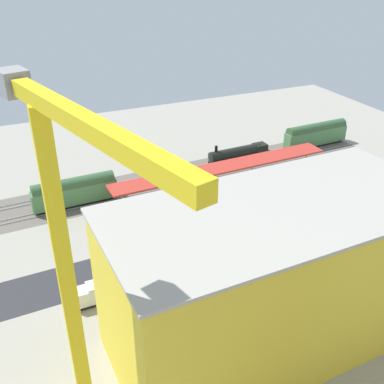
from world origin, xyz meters
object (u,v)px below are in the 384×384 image
(locomotive, at_px, (241,153))
(box_truck_1, at_px, (269,246))
(platform_canopy_near, at_px, (223,167))
(construction_building, at_px, (272,278))
(parked_car_1, at_px, (258,213))
(street_tree_1, at_px, (261,222))
(street_tree_4, at_px, (133,256))
(street_tree_2, at_px, (199,238))
(freight_coach_far, at_px, (74,191))
(box_truck_0, at_px, (105,290))
(parked_car_0, at_px, (297,204))
(parked_car_4, at_px, (136,245))
(passenger_coach, at_px, (316,134))
(street_tree_0, at_px, (206,241))
(street_tree_3, at_px, (348,202))
(parked_car_2, at_px, (224,223))
(tower_crane, at_px, (73,276))
(traffic_light, at_px, (212,235))
(parked_car_3, at_px, (178,234))

(locomotive, height_order, box_truck_1, locomotive)
(platform_canopy_near, distance_m, construction_building, 44.93)
(locomotive, bearing_deg, parked_car_1, 67.64)
(street_tree_1, relative_size, street_tree_4, 1.04)
(street_tree_1, bearing_deg, street_tree_2, -2.20)
(freight_coach_far, bearing_deg, box_truck_0, 86.81)
(platform_canopy_near, height_order, parked_car_0, platform_canopy_near)
(parked_car_1, height_order, parked_car_4, parked_car_1)
(parked_car_1, distance_m, street_tree_4, 29.88)
(passenger_coach, xyz_separation_m, street_tree_1, (37.46, 33.83, 2.02))
(street_tree_1, bearing_deg, freight_coach_far, -47.35)
(street_tree_0, xyz_separation_m, street_tree_3, (-28.80, -0.05, 0.62))
(passenger_coach, bearing_deg, platform_canopy_near, 16.80)
(parked_car_2, relative_size, street_tree_3, 0.63)
(parked_car_1, xyz_separation_m, construction_building, (15.14, 26.97, 9.12))
(parked_car_0, relative_size, box_truck_0, 0.49)
(freight_coach_far, relative_size, parked_car_2, 3.72)
(construction_building, xyz_separation_m, street_tree_2, (1.45, -18.27, -4.88))
(parked_car_4, bearing_deg, tower_crane, 65.53)
(platform_canopy_near, distance_m, street_tree_3, 27.34)
(platform_canopy_near, xyz_separation_m, construction_building, (15.07, 41.93, 5.75))
(construction_building, height_order, street_tree_2, construction_building)
(box_truck_0, bearing_deg, street_tree_1, -176.13)
(parked_car_2, bearing_deg, box_truck_1, 105.78)
(freight_coach_far, relative_size, street_tree_0, 2.62)
(parked_car_2, height_order, box_truck_0, box_truck_0)
(box_truck_1, distance_m, street_tree_1, 4.30)
(platform_canopy_near, xyz_separation_m, locomotive, (-10.22, -9.74, -2.41))
(tower_crane, bearing_deg, platform_canopy_near, -129.69)
(traffic_light, bearing_deg, box_truck_1, 164.28)
(parked_car_4, relative_size, traffic_light, 0.67)
(street_tree_2, bearing_deg, box_truck_0, 8.04)
(parked_car_4, height_order, street_tree_1, street_tree_1)
(tower_crane, xyz_separation_m, street_tree_4, (-11.40, -22.67, -16.52))
(parked_car_0, distance_m, street_tree_0, 26.03)
(box_truck_1, bearing_deg, street_tree_0, -11.80)
(platform_canopy_near, distance_m, parked_car_1, 15.34)
(box_truck_1, distance_m, traffic_light, 10.35)
(tower_crane, relative_size, street_tree_3, 5.27)
(platform_canopy_near, relative_size, parked_car_0, 10.92)
(box_truck_0, relative_size, street_tree_3, 1.31)
(parked_car_3, distance_m, street_tree_2, 9.41)
(street_tree_4, bearing_deg, freight_coach_far, -83.35)
(street_tree_1, bearing_deg, passenger_coach, -137.92)
(passenger_coach, relative_size, street_tree_0, 2.82)
(locomotive, bearing_deg, street_tree_4, 42.06)
(parked_car_2, bearing_deg, street_tree_2, 42.48)
(tower_crane, bearing_deg, locomotive, -130.94)
(street_tree_3, bearing_deg, street_tree_1, 0.92)
(parked_car_1, relative_size, street_tree_2, 0.56)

